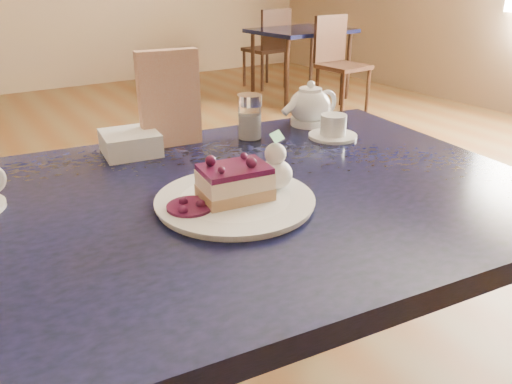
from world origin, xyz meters
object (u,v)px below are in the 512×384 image
main_table (225,231)px  bg_table_far_right (299,92)px  dessert_plate (235,201)px  tea_set (314,111)px  cheesecake_slice (235,183)px

main_table → bg_table_far_right: 4.16m
dessert_plate → tea_set: tea_set is taller
bg_table_far_right → dessert_plate: bearing=-133.8°
cheesecake_slice → dessert_plate: bearing=14.4°
main_table → dessert_plate: dessert_plate is taller
dessert_plate → bg_table_far_right: dessert_plate is taller
dessert_plate → main_table: bearing=82.7°
main_table → dessert_plate: bearing=-90.0°
dessert_plate → tea_set: size_ratio=1.17×
main_table → bg_table_far_right: main_table is taller
tea_set → bg_table_far_right: (2.23, 2.89, -0.76)m
dessert_plate → cheesecake_slice: (-0.00, -0.00, 0.04)m
dessert_plate → bg_table_far_right: (2.66, 3.20, -0.72)m
main_table → tea_set: size_ratio=5.49×
cheesecake_slice → main_table: bearing=90.0°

